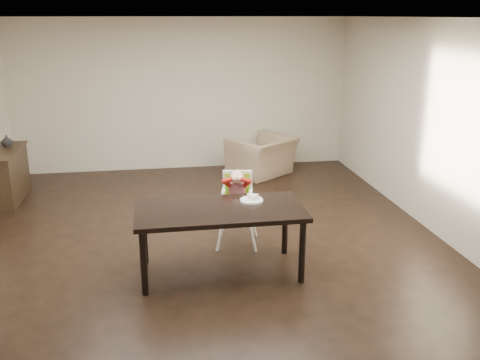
# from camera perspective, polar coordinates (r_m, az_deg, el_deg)

# --- Properties ---
(ground) EXTENTS (7.00, 7.00, 0.00)m
(ground) POSITION_cam_1_polar(r_m,az_deg,el_deg) (6.76, -3.93, -6.65)
(ground) COLOR black
(ground) RESTS_ON ground
(room_walls) EXTENTS (6.02, 7.02, 2.71)m
(room_walls) POSITION_cam_1_polar(r_m,az_deg,el_deg) (6.24, -4.28, 9.12)
(room_walls) COLOR #C0B49F
(room_walls) RESTS_ON ground
(dining_table) EXTENTS (1.80, 0.90, 0.75)m
(dining_table) POSITION_cam_1_polar(r_m,az_deg,el_deg) (5.74, -2.16, -3.80)
(dining_table) COLOR black
(dining_table) RESTS_ON ground
(high_chair) EXTENTS (0.47, 0.47, 0.95)m
(high_chair) POSITION_cam_1_polar(r_m,az_deg,el_deg) (6.49, -0.31, -1.24)
(high_chair) COLOR white
(high_chair) RESTS_ON ground
(plate) EXTENTS (0.32, 0.32, 0.07)m
(plate) POSITION_cam_1_polar(r_m,az_deg,el_deg) (5.93, 1.28, -2.03)
(plate) COLOR white
(plate) RESTS_ON dining_table
(armchair) EXTENTS (1.23, 1.15, 0.90)m
(armchair) POSITION_cam_1_polar(r_m,az_deg,el_deg) (9.43, 2.34, 3.22)
(armchair) COLOR #9B8262
(armchair) RESTS_ON ground
(sideboard) EXTENTS (0.44, 1.26, 0.79)m
(sideboard) POSITION_cam_1_polar(r_m,az_deg,el_deg) (8.84, -23.63, 0.44)
(sideboard) COLOR black
(sideboard) RESTS_ON ground
(vase) EXTENTS (0.20, 0.21, 0.17)m
(vase) POSITION_cam_1_polar(r_m,az_deg,el_deg) (8.97, -23.62, 3.84)
(vase) COLOR #99999E
(vase) RESTS_ON sideboard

